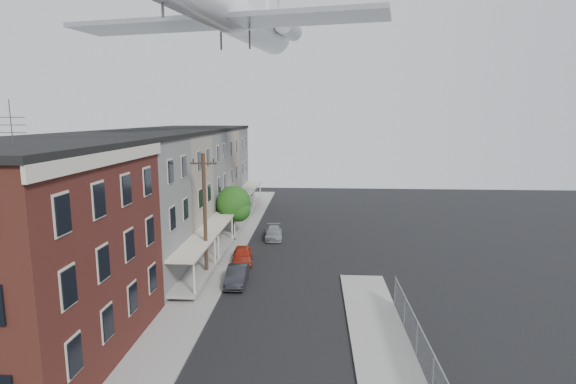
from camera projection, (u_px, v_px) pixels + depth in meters
name	position (u px, v px, depth m)	size (l,w,h in m)	color
sidewalk_left	(225.00, 253.00, 38.05)	(3.00, 62.00, 0.12)	gray
sidewalk_right	(392.00, 380.00, 19.68)	(3.00, 26.00, 0.12)	gray
curb_left	(242.00, 253.00, 37.96)	(0.15, 62.00, 0.14)	gray
curb_right	(358.00, 379.00, 19.77)	(0.15, 26.00, 0.14)	gray
corner_building	(12.00, 254.00, 20.85)	(10.31, 12.30, 12.15)	#341910
row_house_a	(106.00, 212.00, 30.20)	(11.98, 7.00, 10.30)	#61615E
row_house_b	(145.00, 194.00, 37.09)	(11.98, 7.00, 10.30)	#6F6558
row_house_c	(172.00, 182.00, 43.98)	(11.98, 7.00, 10.30)	#61615E
row_house_d	(191.00, 173.00, 50.87)	(11.98, 7.00, 10.30)	#6F6558
row_house_e	(206.00, 167.00, 57.76)	(11.98, 7.00, 10.30)	#61615E
chainlink_fence	(433.00, 375.00, 18.46)	(0.06, 18.06, 1.90)	gray
utility_pole	(205.00, 215.00, 31.38)	(1.80, 0.26, 9.00)	black
street_tree	(235.00, 205.00, 41.33)	(3.22, 3.20, 5.20)	black
car_near	(242.00, 255.00, 35.45)	(1.53, 3.80, 1.30)	#A72815
car_mid	(237.00, 275.00, 31.00)	(1.34, 3.84, 1.26)	black
car_far	(274.00, 233.00, 42.63)	(1.58, 3.88, 1.13)	gray
airplane	(233.00, 13.00, 36.69)	(25.82, 29.50, 8.48)	white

